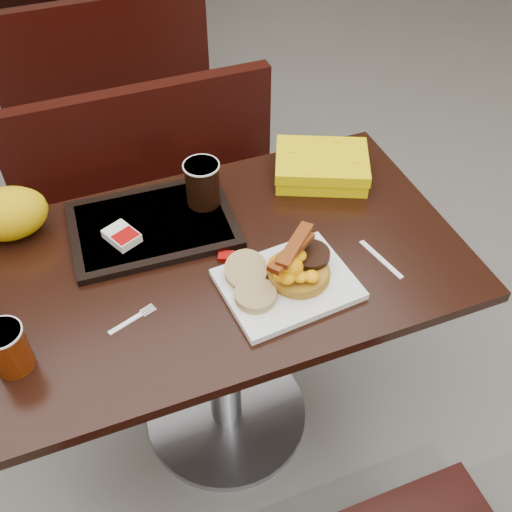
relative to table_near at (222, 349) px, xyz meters
name	(u,v)px	position (x,y,z in m)	size (l,w,h in m)	color
floor	(227,415)	(0.00, 0.00, -0.38)	(6.00, 7.00, 0.01)	gray
table_near	(222,349)	(0.00, 0.00, 0.00)	(1.20, 0.70, 0.75)	black
bench_near_n	(161,205)	(0.00, 0.70, -0.02)	(1.00, 0.46, 0.72)	black
bench_far_s	(99,57)	(0.00, 1.90, -0.02)	(1.00, 0.46, 0.72)	black
platter	(288,284)	(0.13, -0.15, 0.38)	(0.30, 0.23, 0.02)	white
pancake_stack	(299,272)	(0.16, -0.14, 0.41)	(0.15, 0.15, 0.03)	#A56F1B
sausage_patty	(310,255)	(0.19, -0.12, 0.43)	(0.09, 0.09, 0.01)	black
scrambled_eggs	(291,268)	(0.13, -0.16, 0.45)	(0.10, 0.09, 0.05)	#FFBB05
bacon_strips	(292,250)	(0.14, -0.14, 0.48)	(0.17, 0.07, 0.01)	#451104
muffin_bottom	(255,295)	(0.04, -0.17, 0.40)	(0.09, 0.09, 0.02)	tan
muffin_top	(246,270)	(0.04, -0.10, 0.42)	(0.10, 0.10, 0.02)	tan
coffee_cup_near	(8,349)	(-0.48, -0.14, 0.43)	(0.08, 0.08, 0.11)	maroon
fork	(126,324)	(-0.25, -0.12, 0.38)	(0.12, 0.02, 0.00)	white
knife	(381,259)	(0.37, -0.15, 0.38)	(0.15, 0.01, 0.00)	white
condiment_syrup	(214,238)	(0.02, 0.07, 0.38)	(0.04, 0.03, 0.01)	#A81707
condiment_ketchup	(226,256)	(0.02, 0.00, 0.38)	(0.04, 0.03, 0.01)	#8C0504
tray	(153,225)	(-0.12, 0.16, 0.38)	(0.41, 0.29, 0.02)	black
hashbrown_sleeve_left	(122,236)	(-0.20, 0.13, 0.41)	(0.06, 0.08, 0.02)	silver
coffee_cup_far	(203,184)	(0.03, 0.19, 0.45)	(0.09, 0.09, 0.12)	black
clamshell	(321,166)	(0.38, 0.20, 0.41)	(0.25, 0.19, 0.07)	yellow
paper_bag	(9,214)	(-0.44, 0.27, 0.44)	(0.19, 0.14, 0.13)	yellow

